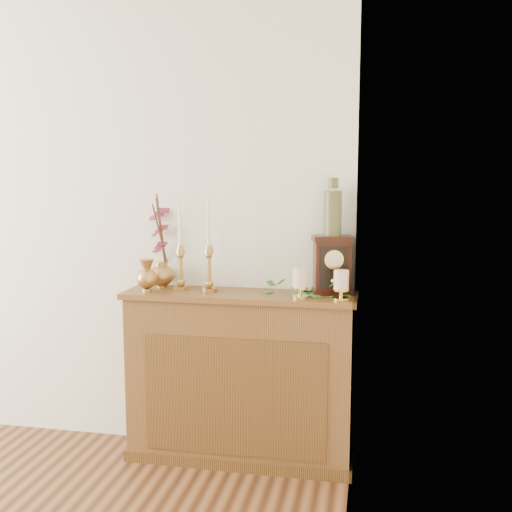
% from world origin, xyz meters
% --- Properties ---
extents(console_shelf, '(1.24, 0.34, 0.93)m').
position_xyz_m(console_shelf, '(1.40, 2.10, 0.44)').
color(console_shelf, brown).
rests_on(console_shelf, ground).
extents(candlestick_left, '(0.08, 0.08, 0.49)m').
position_xyz_m(candlestick_left, '(1.07, 2.11, 1.09)').
color(candlestick_left, '#AA8644').
rests_on(candlestick_left, console_shelf).
extents(candlestick_center, '(0.09, 0.09, 0.51)m').
position_xyz_m(candlestick_center, '(1.23, 2.09, 1.10)').
color(candlestick_center, '#AA8644').
rests_on(candlestick_center, console_shelf).
extents(bud_vase, '(0.11, 0.11, 0.18)m').
position_xyz_m(bud_vase, '(0.92, 2.01, 1.02)').
color(bud_vase, '#AA8644').
rests_on(bud_vase, console_shelf).
extents(ginger_jar, '(0.21, 0.23, 0.52)m').
position_xyz_m(ginger_jar, '(0.93, 2.21, 1.16)').
color(ginger_jar, '#AA8644').
rests_on(ginger_jar, console_shelf).
extents(pillar_candle_left, '(0.09, 0.09, 0.17)m').
position_xyz_m(pillar_candle_left, '(1.73, 2.01, 1.02)').
color(pillar_candle_left, gold).
rests_on(pillar_candle_left, console_shelf).
extents(pillar_candle_right, '(0.08, 0.08, 0.16)m').
position_xyz_m(pillar_candle_right, '(1.94, 2.00, 1.01)').
color(pillar_candle_right, gold).
rests_on(pillar_candle_right, console_shelf).
extents(ivy_garland, '(0.45, 0.21, 0.08)m').
position_xyz_m(ivy_garland, '(1.74, 2.10, 0.94)').
color(ivy_garland, '#30742C').
rests_on(ivy_garland, console_shelf).
extents(mantel_clock, '(0.23, 0.19, 0.31)m').
position_xyz_m(mantel_clock, '(1.88, 2.17, 1.08)').
color(mantel_clock, black).
rests_on(mantel_clock, console_shelf).
extents(ceramic_vase, '(0.09, 0.09, 0.30)m').
position_xyz_m(ceramic_vase, '(1.88, 2.17, 1.37)').
color(ceramic_vase, '#1A3427').
rests_on(ceramic_vase, mantel_clock).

